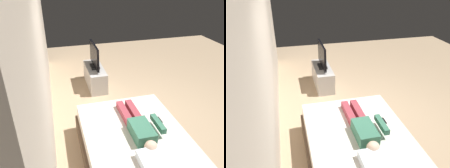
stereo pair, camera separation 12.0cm
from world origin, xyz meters
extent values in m
plane|color=tan|center=(0.00, 0.00, 0.00)|extent=(10.00, 10.00, 0.00)
cube|color=beige|center=(0.40, 1.51, 1.40)|extent=(6.40, 0.10, 2.80)
cube|color=brown|center=(-0.95, 0.28, 0.15)|extent=(2.01, 1.56, 0.30)
cube|color=silver|center=(-0.95, 0.28, 0.42)|extent=(1.93, 1.48, 0.24)
cube|color=white|center=(-1.63, 0.28, 0.60)|extent=(0.48, 0.34, 0.12)
cube|color=#387056|center=(-1.05, 0.22, 0.63)|extent=(0.48, 0.28, 0.18)
sphere|color=beige|center=(-1.38, 0.22, 0.63)|extent=(0.18, 0.18, 0.18)
cube|color=#993842|center=(-0.51, 0.14, 0.60)|extent=(0.60, 0.11, 0.11)
cube|color=#993842|center=(-0.51, 0.30, 0.60)|extent=(0.60, 0.11, 0.11)
cube|color=#387056|center=(-0.99, -0.06, 0.67)|extent=(0.40, 0.08, 0.08)
cube|color=black|center=(-0.77, -0.20, 0.55)|extent=(0.15, 0.04, 0.02)
cube|color=#B7B2AD|center=(1.67, 0.36, 0.25)|extent=(1.10, 0.40, 0.50)
cube|color=black|center=(1.67, 0.36, 0.53)|extent=(0.32, 0.20, 0.05)
cube|color=black|center=(1.67, 0.36, 0.82)|extent=(0.88, 0.05, 0.54)
camera|label=1|loc=(-3.43, 1.31, 2.75)|focal=36.92mm
camera|label=2|loc=(-3.46, 1.20, 2.75)|focal=36.92mm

